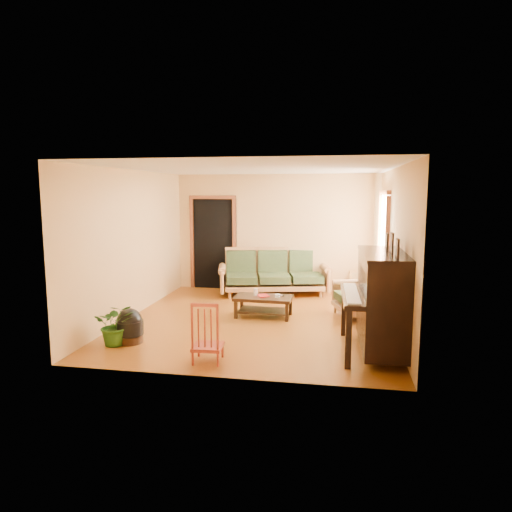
% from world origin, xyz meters
% --- Properties ---
extents(floor, '(5.00, 5.00, 0.00)m').
position_xyz_m(floor, '(0.00, 0.00, 0.00)').
color(floor, '#68340D').
rests_on(floor, ground).
extents(doorway, '(1.08, 0.16, 2.05)m').
position_xyz_m(doorway, '(-1.45, 2.48, 1.02)').
color(doorway, black).
rests_on(doorway, floor).
extents(window, '(0.12, 1.36, 1.46)m').
position_xyz_m(window, '(2.21, 1.30, 1.50)').
color(window, white).
rests_on(window, right_wall).
extents(sofa, '(2.48, 1.48, 0.99)m').
position_xyz_m(sofa, '(0.02, 2.04, 0.50)').
color(sofa, '#9E663A').
rests_on(sofa, floor).
extents(coffee_table, '(1.04, 0.59, 0.37)m').
position_xyz_m(coffee_table, '(0.07, 0.26, 0.18)').
color(coffee_table, black).
rests_on(coffee_table, floor).
extents(armchair, '(1.08, 1.11, 0.89)m').
position_xyz_m(armchair, '(1.73, 0.56, 0.45)').
color(armchair, '#9E663A').
rests_on(armchair, floor).
extents(piano, '(0.97, 1.61, 1.40)m').
position_xyz_m(piano, '(2.01, -1.25, 0.70)').
color(piano, black).
rests_on(piano, floor).
extents(footstool, '(0.51, 0.51, 0.38)m').
position_xyz_m(footstool, '(-1.65, -1.48, 0.19)').
color(footstool, black).
rests_on(footstool, floor).
extents(red_chair, '(0.41, 0.44, 0.82)m').
position_xyz_m(red_chair, '(-0.30, -2.01, 0.41)').
color(red_chair, maroon).
rests_on(red_chair, floor).
extents(leaning_frame, '(0.42, 0.18, 0.54)m').
position_xyz_m(leaning_frame, '(1.84, 2.39, 0.27)').
color(leaning_frame, '#CA8E43').
rests_on(leaning_frame, floor).
extents(ceramic_crock, '(0.24, 0.24, 0.23)m').
position_xyz_m(ceramic_crock, '(2.09, 2.15, 0.11)').
color(ceramic_crock, '#315093').
rests_on(ceramic_crock, floor).
extents(potted_plant, '(0.71, 0.67, 0.62)m').
position_xyz_m(potted_plant, '(-1.80, -1.61, 0.31)').
color(potted_plant, '#225418').
rests_on(potted_plant, floor).
extents(book, '(0.27, 0.30, 0.02)m').
position_xyz_m(book, '(-0.01, 0.21, 0.38)').
color(book, '#A11915').
rests_on(book, coffee_table).
extents(candle, '(0.09, 0.09, 0.12)m').
position_xyz_m(candle, '(-0.07, 0.30, 0.43)').
color(candle, silver).
rests_on(candle, coffee_table).
extents(glass_jar, '(0.10, 0.10, 0.06)m').
position_xyz_m(glass_jar, '(0.33, 0.21, 0.40)').
color(glass_jar, silver).
rests_on(glass_jar, coffee_table).
extents(remote, '(0.16, 0.08, 0.02)m').
position_xyz_m(remote, '(0.35, 0.32, 0.38)').
color(remote, black).
rests_on(remote, coffee_table).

